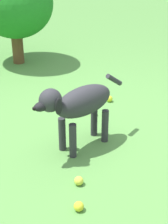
{
  "coord_description": "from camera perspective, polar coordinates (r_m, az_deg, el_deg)",
  "views": [
    {
      "loc": [
        1.74,
        -1.93,
        1.61
      ],
      "look_at": [
        0.05,
        -0.08,
        0.31
      ],
      "focal_mm": 56.94,
      "sensor_mm": 36.0,
      "label": 1
    }
  ],
  "objects": [
    {
      "name": "tennis_ball_2",
      "position": [
        3.42,
        1.53,
        -0.07
      ],
      "size": [
        0.07,
        0.07,
        0.07
      ],
      "primitive_type": "sphere",
      "color": "#D0DB3E",
      "rests_on": "ground"
    },
    {
      "name": "tennis_ball_1",
      "position": [
        2.34,
        -0.85,
        -14.91
      ],
      "size": [
        0.07,
        0.07,
        0.07
      ],
      "primitive_type": "sphere",
      "color": "yellow",
      "rests_on": "ground"
    },
    {
      "name": "tennis_ball_3",
      "position": [
        2.54,
        -0.84,
        -10.98
      ],
      "size": [
        0.07,
        0.07,
        0.07
      ],
      "primitive_type": "sphere",
      "color": "#CCD241",
      "rests_on": "ground"
    },
    {
      "name": "ground",
      "position": [
        3.06,
        0.23,
        -4.34
      ],
      "size": [
        14.0,
        14.0,
        0.0
      ],
      "primitive_type": "plane",
      "color": "#548C42"
    },
    {
      "name": "shrub_near",
      "position": [
        4.71,
        -11.21,
        16.8
      ],
      "size": [
        1.04,
        0.94,
        1.23
      ],
      "color": "brown",
      "rests_on": "ground"
    },
    {
      "name": "dog",
      "position": [
        2.75,
        -0.81,
        1.29
      ],
      "size": [
        0.27,
        0.89,
        0.6
      ],
      "rotation": [
        0.0,
        0.0,
        4.6
      ],
      "color": "#2D2D33",
      "rests_on": "ground"
    },
    {
      "name": "tennis_ball_4",
      "position": [
        3.7,
        4.1,
        2.14
      ],
      "size": [
        0.07,
        0.07,
        0.07
      ],
      "primitive_type": "sphere",
      "color": "#C9D52B",
      "rests_on": "ground"
    }
  ]
}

